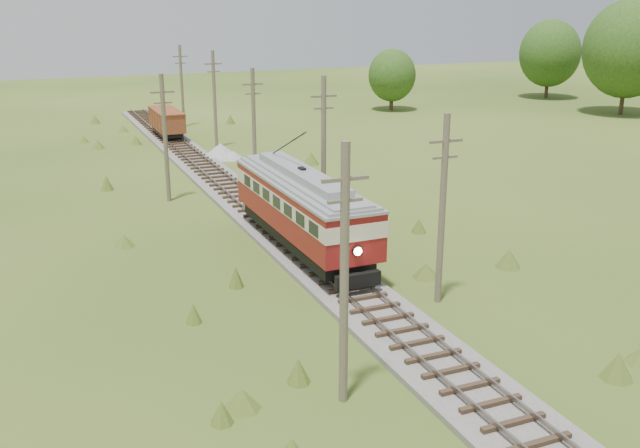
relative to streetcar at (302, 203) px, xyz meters
name	(u,v)px	position (x,y,z in m)	size (l,w,h in m)	color
railbed_main	(259,214)	(0.00, 7.59, -2.64)	(3.60, 96.00, 0.57)	#605B54
streetcar	(302,203)	(0.00, 0.00, 0.00)	(3.23, 13.63, 6.21)	black
gondola	(167,121)	(0.00, 36.49, -0.98)	(2.35, 7.22, 2.40)	black
gravel_pile	(222,151)	(2.66, 25.81, -2.24)	(3.53, 3.74, 1.28)	gray
utility_pole_r_2	(442,208)	(3.30, -8.41, 1.59)	(1.60, 0.30, 8.60)	brown
utility_pole_r_3	(324,150)	(3.20, 4.59, 1.79)	(1.60, 0.30, 9.00)	brown
utility_pole_r_4	(254,123)	(3.00, 17.59, 1.49)	(1.60, 0.30, 8.40)	brown
utility_pole_r_5	(215,99)	(3.40, 30.59, 1.74)	(1.60, 0.30, 8.90)	brown
utility_pole_r_6	(182,85)	(3.20, 43.59, 1.64)	(1.60, 0.30, 8.70)	brown
utility_pole_l_a	(344,274)	(-4.20, -14.41, 1.79)	(1.60, 0.30, 9.00)	brown
utility_pole_l_b	(165,137)	(-4.50, 13.59, 1.59)	(1.60, 0.30, 8.60)	brown
tree_right_4	(629,49)	(54.00, 31.59, 4.91)	(10.50, 10.50, 13.53)	#38281C
tree_right_5	(550,53)	(56.00, 47.59, 3.36)	(8.40, 8.40, 10.82)	#38281C
tree_mid_b	(392,75)	(30.00, 45.59, 1.50)	(5.88, 5.88, 7.57)	#38281C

